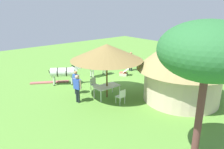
{
  "coord_description": "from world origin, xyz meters",
  "views": [
    {
      "loc": [
        9.7,
        11.3,
        5.58
      ],
      "look_at": [
        0.65,
        0.51,
        1.0
      ],
      "focal_mm": 34.72,
      "sensor_mm": 36.0,
      "label": 1
    }
  ],
  "objects_px": {
    "guest_beside_umbrella": "(77,86)",
    "guest_behind_table": "(76,80)",
    "zebra_nearest_camera": "(98,65)",
    "zebra_toward_hut": "(63,72)",
    "patio_dining_table": "(107,87)",
    "acacia_tree_left_background": "(208,51)",
    "striped_lounge_chair": "(124,72)",
    "patio_chair_west_end": "(94,84)",
    "standing_watcher": "(131,60)",
    "thatched_hut": "(183,63)",
    "shade_umbrella": "(107,52)",
    "patio_chair_near_lawn": "(121,96)",
    "zebra_by_umbrella": "(158,65)"
  },
  "relations": [
    {
      "from": "guest_beside_umbrella",
      "to": "guest_behind_table",
      "type": "xyz_separation_m",
      "value": [
        -0.6,
        -1.17,
        -0.09
      ]
    },
    {
      "from": "zebra_nearest_camera",
      "to": "zebra_toward_hut",
      "type": "xyz_separation_m",
      "value": [
        3.0,
        -0.06,
        -0.04
      ]
    },
    {
      "from": "patio_dining_table",
      "to": "acacia_tree_left_background",
      "type": "bearing_deg",
      "value": 78.1
    },
    {
      "from": "striped_lounge_chair",
      "to": "guest_behind_table",
      "type": "bearing_deg",
      "value": 153.52
    },
    {
      "from": "guest_beside_umbrella",
      "to": "striped_lounge_chair",
      "type": "height_order",
      "value": "guest_beside_umbrella"
    },
    {
      "from": "patio_dining_table",
      "to": "acacia_tree_left_background",
      "type": "relative_size",
      "value": 0.31
    },
    {
      "from": "zebra_toward_hut",
      "to": "patio_chair_west_end",
      "type": "bearing_deg",
      "value": 56.0
    },
    {
      "from": "guest_beside_umbrella",
      "to": "standing_watcher",
      "type": "bearing_deg",
      "value": 97.8
    },
    {
      "from": "guest_beside_umbrella",
      "to": "striped_lounge_chair",
      "type": "bearing_deg",
      "value": 96.9
    },
    {
      "from": "standing_watcher",
      "to": "zebra_nearest_camera",
      "type": "distance_m",
      "value": 3.18
    },
    {
      "from": "thatched_hut",
      "to": "acacia_tree_left_background",
      "type": "xyz_separation_m",
      "value": [
        4.6,
        3.58,
        1.86
      ]
    },
    {
      "from": "patio_dining_table",
      "to": "standing_watcher",
      "type": "relative_size",
      "value": 0.96
    },
    {
      "from": "guest_beside_umbrella",
      "to": "acacia_tree_left_background",
      "type": "bearing_deg",
      "value": -9.53
    },
    {
      "from": "striped_lounge_chair",
      "to": "zebra_nearest_camera",
      "type": "bearing_deg",
      "value": 109.86
    },
    {
      "from": "zebra_nearest_camera",
      "to": "guest_beside_umbrella",
      "type": "bearing_deg",
      "value": 132.73
    },
    {
      "from": "striped_lounge_chair",
      "to": "acacia_tree_left_background",
      "type": "distance_m",
      "value": 11.33
    },
    {
      "from": "shade_umbrella",
      "to": "guest_beside_umbrella",
      "type": "bearing_deg",
      "value": -15.19
    },
    {
      "from": "patio_chair_near_lawn",
      "to": "guest_behind_table",
      "type": "distance_m",
      "value": 3.25
    },
    {
      "from": "patio_chair_west_end",
      "to": "standing_watcher",
      "type": "bearing_deg",
      "value": -163.73
    },
    {
      "from": "thatched_hut",
      "to": "guest_beside_umbrella",
      "type": "bearing_deg",
      "value": -36.35
    },
    {
      "from": "shade_umbrella",
      "to": "patio_dining_table",
      "type": "bearing_deg",
      "value": 135.0
    },
    {
      "from": "patio_chair_near_lawn",
      "to": "acacia_tree_left_background",
      "type": "xyz_separation_m",
      "value": [
        1.43,
        5.43,
        3.69
      ]
    },
    {
      "from": "zebra_nearest_camera",
      "to": "thatched_hut",
      "type": "bearing_deg",
      "value": -167.67
    },
    {
      "from": "zebra_nearest_camera",
      "to": "acacia_tree_left_background",
      "type": "relative_size",
      "value": 0.44
    },
    {
      "from": "shade_umbrella",
      "to": "standing_watcher",
      "type": "xyz_separation_m",
      "value": [
        -5.12,
        -3.08,
        -1.88
      ]
    },
    {
      "from": "guest_beside_umbrella",
      "to": "acacia_tree_left_background",
      "type": "xyz_separation_m",
      "value": [
        -0.39,
        7.25,
        3.18
      ]
    },
    {
      "from": "zebra_nearest_camera",
      "to": "zebra_by_umbrella",
      "type": "relative_size",
      "value": 1.05
    },
    {
      "from": "standing_watcher",
      "to": "zebra_toward_hut",
      "type": "bearing_deg",
      "value": 52.49
    },
    {
      "from": "patio_dining_table",
      "to": "standing_watcher",
      "type": "distance_m",
      "value": 5.98
    },
    {
      "from": "zebra_toward_hut",
      "to": "acacia_tree_left_background",
      "type": "relative_size",
      "value": 0.39
    },
    {
      "from": "patio_chair_west_end",
      "to": "guest_behind_table",
      "type": "xyz_separation_m",
      "value": [
        1.16,
        -0.33,
        0.42
      ]
    },
    {
      "from": "zebra_nearest_camera",
      "to": "acacia_tree_left_background",
      "type": "bearing_deg",
      "value": 164.53
    },
    {
      "from": "guest_beside_umbrella",
      "to": "standing_watcher",
      "type": "height_order",
      "value": "guest_beside_umbrella"
    },
    {
      "from": "patio_chair_near_lawn",
      "to": "zebra_nearest_camera",
      "type": "bearing_deg",
      "value": 68.16
    },
    {
      "from": "striped_lounge_chair",
      "to": "zebra_nearest_camera",
      "type": "relative_size",
      "value": 0.42
    },
    {
      "from": "zebra_nearest_camera",
      "to": "striped_lounge_chair",
      "type": "bearing_deg",
      "value": -121.67
    },
    {
      "from": "patio_dining_table",
      "to": "patio_chair_west_end",
      "type": "relative_size",
      "value": 1.78
    },
    {
      "from": "patio_chair_west_end",
      "to": "zebra_by_umbrella",
      "type": "xyz_separation_m",
      "value": [
        -5.45,
        0.96,
        0.52
      ]
    },
    {
      "from": "standing_watcher",
      "to": "acacia_tree_left_background",
      "type": "bearing_deg",
      "value": 115.3
    },
    {
      "from": "standing_watcher",
      "to": "zebra_nearest_camera",
      "type": "height_order",
      "value": "standing_watcher"
    },
    {
      "from": "patio_dining_table",
      "to": "standing_watcher",
      "type": "height_order",
      "value": "standing_watcher"
    },
    {
      "from": "patio_chair_west_end",
      "to": "zebra_toward_hut",
      "type": "height_order",
      "value": "zebra_toward_hut"
    },
    {
      "from": "patio_chair_west_end",
      "to": "standing_watcher",
      "type": "xyz_separation_m",
      "value": [
        -5.18,
        -1.75,
        0.49
      ]
    },
    {
      "from": "shade_umbrella",
      "to": "zebra_toward_hut",
      "type": "bearing_deg",
      "value": -75.29
    },
    {
      "from": "standing_watcher",
      "to": "zebra_nearest_camera",
      "type": "xyz_separation_m",
      "value": [
        3.11,
        -0.63,
        -0.04
      ]
    },
    {
      "from": "zebra_nearest_camera",
      "to": "guest_behind_table",
      "type": "bearing_deg",
      "value": 125.09
    },
    {
      "from": "shade_umbrella",
      "to": "guest_beside_umbrella",
      "type": "xyz_separation_m",
      "value": [
        1.82,
        -0.49,
        -1.86
      ]
    },
    {
      "from": "shade_umbrella",
      "to": "patio_chair_west_end",
      "type": "height_order",
      "value": "shade_umbrella"
    },
    {
      "from": "patio_chair_west_end",
      "to": "zebra_nearest_camera",
      "type": "distance_m",
      "value": 3.18
    },
    {
      "from": "patio_chair_near_lawn",
      "to": "guest_beside_umbrella",
      "type": "xyz_separation_m",
      "value": [
        1.82,
        -1.82,
        0.51
      ]
    }
  ]
}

